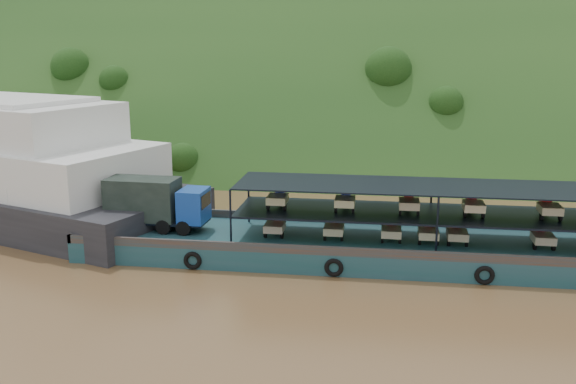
# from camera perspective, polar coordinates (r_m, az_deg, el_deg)

# --- Properties ---
(ground) EXTENTS (160.00, 160.00, 0.00)m
(ground) POSITION_cam_1_polar(r_m,az_deg,el_deg) (38.95, 2.27, -5.69)
(ground) COLOR brown
(ground) RESTS_ON ground
(hillside) EXTENTS (140.00, 39.60, 39.60)m
(hillside) POSITION_cam_1_polar(r_m,az_deg,el_deg) (73.84, 5.32, 3.31)
(hillside) COLOR #183B15
(hillside) RESTS_ON ground
(cargo_barge) EXTENTS (35.00, 7.18, 4.54)m
(cargo_barge) POSITION_cam_1_polar(r_m,az_deg,el_deg) (38.54, 6.24, -4.23)
(cargo_barge) COLOR #134245
(cargo_barge) RESTS_ON ground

